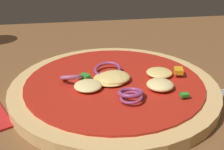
# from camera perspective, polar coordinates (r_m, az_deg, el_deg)

# --- Properties ---
(dining_table) EXTENTS (1.21, 0.86, 0.03)m
(dining_table) POSITION_cam_1_polar(r_m,az_deg,el_deg) (0.42, -0.33, -5.67)
(dining_table) COLOR brown
(dining_table) RESTS_ON ground
(pizza) EXTENTS (0.30, 0.30, 0.04)m
(pizza) POSITION_cam_1_polar(r_m,az_deg,el_deg) (0.41, 0.56, -2.43)
(pizza) COLOR tan
(pizza) RESTS_ON dining_table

